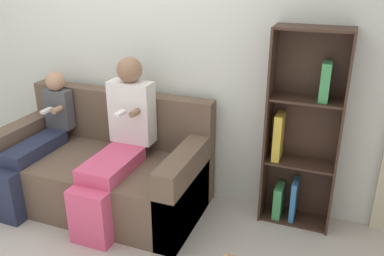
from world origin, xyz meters
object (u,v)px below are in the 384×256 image
object	(u,v)px
bookshelf	(301,138)
couch	(104,171)
adult_seated	(118,142)
child_seated	(37,142)

from	to	relation	value
bookshelf	couch	bearing A→B (deg)	-167.55
adult_seated	bookshelf	distance (m)	1.41
adult_seated	child_seated	bearing A→B (deg)	-175.69
couch	child_seated	distance (m)	0.61
couch	adult_seated	world-z (taller)	adult_seated
child_seated	bookshelf	distance (m)	2.17
child_seated	adult_seated	bearing A→B (deg)	4.31
couch	child_seated	size ratio (longest dim) A/B	1.62
adult_seated	bookshelf	world-z (taller)	bookshelf
couch	adult_seated	bearing A→B (deg)	-20.84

